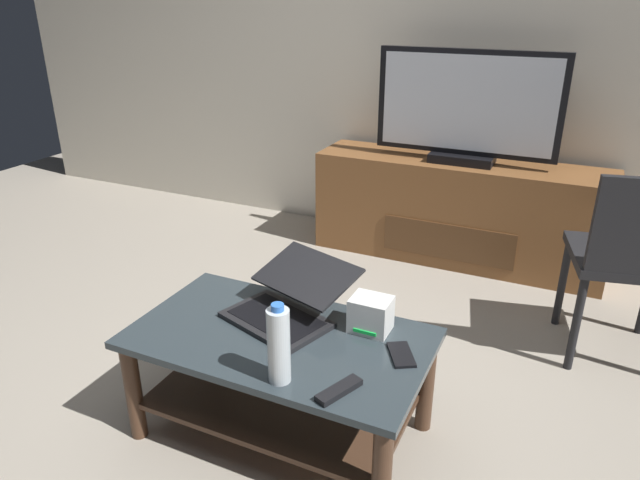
# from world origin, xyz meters

# --- Properties ---
(ground_plane) EXTENTS (7.68, 7.68, 0.00)m
(ground_plane) POSITION_xyz_m (0.00, 0.00, 0.00)
(ground_plane) COLOR #9E9384
(back_wall) EXTENTS (6.40, 0.12, 2.80)m
(back_wall) POSITION_xyz_m (0.00, 2.10, 1.40)
(back_wall) COLOR beige
(back_wall) RESTS_ON ground
(coffee_table) EXTENTS (1.04, 0.58, 0.42)m
(coffee_table) POSITION_xyz_m (0.13, -0.02, 0.29)
(coffee_table) COLOR #2D383D
(coffee_table) RESTS_ON ground
(media_cabinet) EXTENTS (1.69, 0.41, 0.61)m
(media_cabinet) POSITION_xyz_m (0.35, 1.78, 0.31)
(media_cabinet) COLOR brown
(media_cabinet) RESTS_ON ground
(television) EXTENTS (1.02, 0.20, 0.62)m
(television) POSITION_xyz_m (0.35, 1.76, 0.91)
(television) COLOR black
(television) RESTS_ON media_cabinet
(dining_chair) EXTENTS (0.52, 0.52, 0.88)m
(dining_chair) POSITION_xyz_m (1.24, 1.01, 0.51)
(dining_chair) COLOR black
(dining_chair) RESTS_ON ground
(laptop) EXTENTS (0.47, 0.49, 0.18)m
(laptop) POSITION_xyz_m (0.10, 0.11, 0.48)
(laptop) COLOR black
(laptop) RESTS_ON coffee_table
(router_box) EXTENTS (0.14, 0.12, 0.12)m
(router_box) POSITION_xyz_m (0.40, 0.15, 0.48)
(router_box) COLOR white
(router_box) RESTS_ON coffee_table
(water_bottle_near) EXTENTS (0.07, 0.07, 0.27)m
(water_bottle_near) POSITION_xyz_m (0.25, -0.24, 0.55)
(water_bottle_near) COLOR silver
(water_bottle_near) RESTS_ON coffee_table
(cell_phone) EXTENTS (0.13, 0.16, 0.01)m
(cell_phone) POSITION_xyz_m (0.55, 0.04, 0.42)
(cell_phone) COLOR black
(cell_phone) RESTS_ON coffee_table
(tv_remote) EXTENTS (0.10, 0.16, 0.02)m
(tv_remote) POSITION_xyz_m (0.44, -0.22, 0.43)
(tv_remote) COLOR black
(tv_remote) RESTS_ON coffee_table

